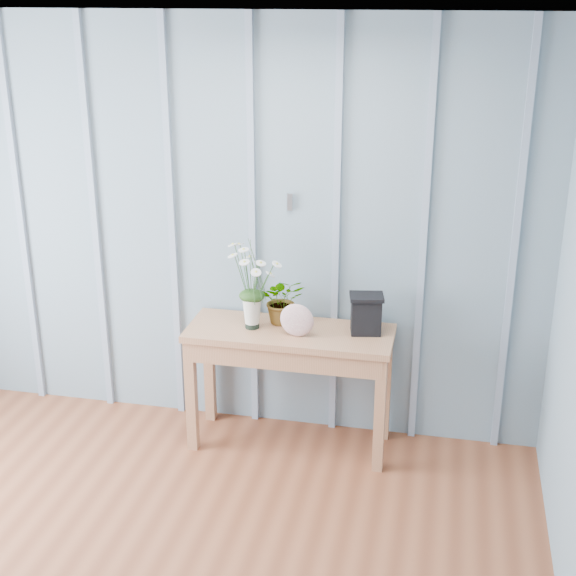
% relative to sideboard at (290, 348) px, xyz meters
% --- Properties ---
extents(room_shell, '(4.00, 4.50, 2.50)m').
position_rel_sideboard_xyz_m(room_shell, '(-0.53, -1.08, 1.35)').
color(room_shell, gray).
rests_on(room_shell, ground).
extents(sideboard, '(1.20, 0.45, 0.75)m').
position_rel_sideboard_xyz_m(sideboard, '(0.00, 0.00, 0.00)').
color(sideboard, '#A16B48').
rests_on(sideboard, ground).
extents(daisy_vase, '(0.36, 0.28, 0.52)m').
position_rel_sideboard_xyz_m(daisy_vase, '(-0.22, -0.01, 0.44)').
color(daisy_vase, black).
rests_on(daisy_vase, sideboard).
extents(spider_plant, '(0.31, 0.29, 0.29)m').
position_rel_sideboard_xyz_m(spider_plant, '(-0.07, 0.10, 0.26)').
color(spider_plant, '#193912').
rests_on(spider_plant, sideboard).
extents(felt_disc_vessel, '(0.20, 0.07, 0.20)m').
position_rel_sideboard_xyz_m(felt_disc_vessel, '(0.06, -0.07, 0.21)').
color(felt_disc_vessel, '#94475B').
rests_on(felt_disc_vessel, sideboard).
extents(carved_box, '(0.21, 0.18, 0.23)m').
position_rel_sideboard_xyz_m(carved_box, '(0.43, 0.06, 0.23)').
color(carved_box, black).
rests_on(carved_box, sideboard).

